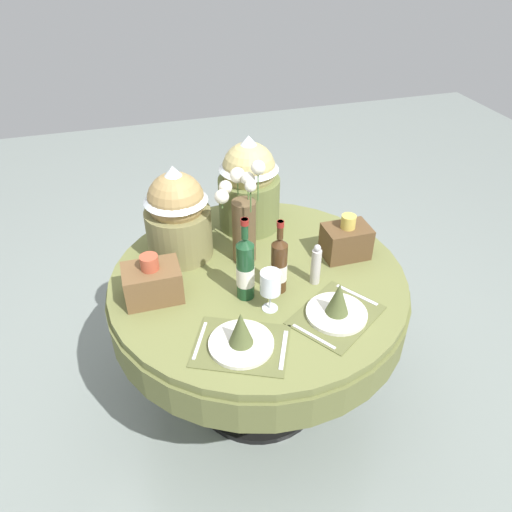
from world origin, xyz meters
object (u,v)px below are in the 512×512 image
place_setting_right (337,307)px  gift_tub_back_centre (249,180)px  place_setting_left (241,337)px  gift_tub_back_left (177,210)px  pepper_mill (316,265)px  woven_basket_side_left (152,282)px  wine_bottle_left (245,268)px  dining_table (258,298)px  wine_glass_left (270,283)px  wine_bottle_centre (279,265)px  flower_vase (243,218)px  woven_basket_side_right (346,240)px

place_setting_right → gift_tub_back_centre: bearing=101.0°
place_setting_left → gift_tub_back_left: gift_tub_back_left is taller
pepper_mill → gift_tub_back_left: size_ratio=0.44×
place_setting_right → woven_basket_side_left: bearing=154.8°
wine_bottle_left → gift_tub_back_left: gift_tub_back_left is taller
dining_table → gift_tub_back_centre: (0.08, 0.41, 0.38)m
wine_bottle_left → wine_glass_left: 0.13m
wine_bottle_centre → gift_tub_back_centre: size_ratio=0.71×
wine_bottle_left → wine_glass_left: wine_bottle_left is taller
dining_table → flower_vase: flower_vase is taller
wine_bottle_left → woven_basket_side_right: (0.51, 0.15, -0.06)m
wine_bottle_left → gift_tub_back_centre: (0.16, 0.53, 0.11)m
dining_table → pepper_mill: size_ratio=6.83×
pepper_mill → wine_bottle_left: bearing=-179.3°
place_setting_right → woven_basket_side_right: woven_basket_side_right is taller
place_setting_left → wine_glass_left: wine_glass_left is taller
wine_glass_left → woven_basket_side_right: woven_basket_side_right is taller
wine_glass_left → gift_tub_back_centre: size_ratio=0.38×
gift_tub_back_centre → woven_basket_side_left: gift_tub_back_centre is taller
woven_basket_side_right → flower_vase: bearing=166.7°
gift_tub_back_left → woven_basket_side_right: 0.76m
wine_glass_left → gift_tub_back_centre: (0.09, 0.63, 0.12)m
place_setting_left → wine_bottle_centre: 0.36m
gift_tub_back_left → gift_tub_back_centre: size_ratio=0.94×
wine_bottle_centre → wine_glass_left: (-0.07, -0.10, 0.00)m
dining_table → place_setting_left: (-0.18, -0.38, 0.18)m
place_setting_right → gift_tub_back_centre: size_ratio=0.91×
dining_table → gift_tub_back_centre: gift_tub_back_centre is taller
gift_tub_back_centre → flower_vase: bearing=-111.0°
gift_tub_back_left → woven_basket_side_right: (0.71, -0.23, -0.15)m
wine_bottle_left → woven_basket_side_right: size_ratio=1.76×
wine_glass_left → pepper_mill: size_ratio=0.94×
flower_vase → wine_glass_left: bearing=-88.2°
dining_table → woven_basket_side_right: size_ratio=6.25×
dining_table → place_setting_left: bearing=-115.0°
place_setting_left → flower_vase: flower_vase is taller
place_setting_right → gift_tub_back_centre: (-0.14, 0.74, 0.20)m
place_setting_right → gift_tub_back_centre: gift_tub_back_centre is taller
wine_bottle_left → woven_basket_side_right: 0.54m
woven_basket_side_right → wine_glass_left: bearing=-150.2°
gift_tub_back_centre → woven_basket_side_right: 0.54m
woven_basket_side_left → gift_tub_back_centre: bearing=39.1°
dining_table → flower_vase: (-0.03, 0.14, 0.34)m
place_setting_right → woven_basket_side_right: size_ratio=2.04×
gift_tub_back_left → woven_basket_side_right: size_ratio=2.09×
dining_table → place_setting_right: place_setting_right is taller
wine_glass_left → woven_basket_side_right: (0.44, 0.25, -0.05)m
wine_bottle_left → woven_basket_side_left: bearing=164.7°
wine_bottle_centre → woven_basket_side_left: (-0.50, 0.10, -0.05)m
wine_glass_left → woven_basket_side_left: size_ratio=0.79×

